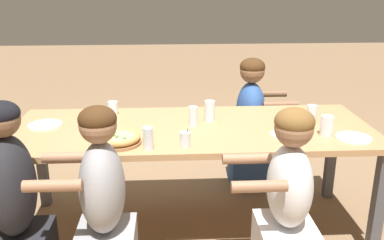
% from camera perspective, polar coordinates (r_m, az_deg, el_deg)
% --- Properties ---
extents(ground_plane, '(18.00, 18.00, 0.00)m').
position_cam_1_polar(ground_plane, '(3.26, 0.00, -14.13)').
color(ground_plane, '#896B4C').
rests_on(ground_plane, ground).
extents(dining_table, '(2.45, 0.94, 0.79)m').
position_cam_1_polar(dining_table, '(2.94, 0.00, -2.31)').
color(dining_table, tan).
rests_on(dining_table, ground).
extents(pizza_board_main, '(0.28, 0.28, 0.06)m').
position_cam_1_polar(pizza_board_main, '(2.65, -9.78, -2.49)').
color(pizza_board_main, '#996B42').
rests_on(pizza_board_main, dining_table).
extents(empty_plate_a, '(0.22, 0.22, 0.02)m').
position_cam_1_polar(empty_plate_a, '(2.89, 20.74, -2.23)').
color(empty_plate_a, white).
rests_on(empty_plate_a, dining_table).
extents(empty_plate_b, '(0.23, 0.23, 0.02)m').
position_cam_1_polar(empty_plate_b, '(3.10, -18.99, -0.61)').
color(empty_plate_b, white).
rests_on(empty_plate_b, dining_table).
extents(empty_plate_c, '(0.20, 0.20, 0.02)m').
position_cam_1_polar(empty_plate_c, '(2.92, -12.68, -1.21)').
color(empty_plate_c, white).
rests_on(empty_plate_c, dining_table).
extents(empty_plate_d, '(0.19, 0.19, 0.02)m').
position_cam_1_polar(empty_plate_d, '(2.82, 12.37, -1.93)').
color(empty_plate_d, white).
rests_on(empty_plate_d, dining_table).
extents(cocktail_glass_blue, '(0.07, 0.07, 0.11)m').
position_cam_1_polar(cocktail_glass_blue, '(2.57, -0.92, -2.68)').
color(cocktail_glass_blue, silver).
rests_on(cocktail_glass_blue, dining_table).
extents(drinking_glass_a, '(0.06, 0.06, 0.14)m').
position_cam_1_polar(drinking_glass_a, '(2.91, 0.15, 0.36)').
color(drinking_glass_a, silver).
rests_on(drinking_glass_a, dining_table).
extents(drinking_glass_b, '(0.08, 0.08, 0.13)m').
position_cam_1_polar(drinking_glass_b, '(2.87, 17.49, -0.91)').
color(drinking_glass_b, silver).
rests_on(drinking_glass_b, dining_table).
extents(drinking_glass_c, '(0.06, 0.06, 0.14)m').
position_cam_1_polar(drinking_glass_c, '(2.53, -5.87, -2.65)').
color(drinking_glass_c, silver).
rests_on(drinking_glass_c, dining_table).
extents(drinking_glass_d, '(0.07, 0.07, 0.12)m').
position_cam_1_polar(drinking_glass_d, '(3.12, 15.68, 0.71)').
color(drinking_glass_d, silver).
rests_on(drinking_glass_d, dining_table).
extents(drinking_glass_e, '(0.08, 0.08, 0.15)m').
position_cam_1_polar(drinking_glass_e, '(3.02, 2.36, 1.06)').
color(drinking_glass_e, silver).
rests_on(drinking_glass_e, dining_table).
extents(drinking_glass_f, '(0.07, 0.07, 0.10)m').
position_cam_1_polar(drinking_glass_f, '(3.21, -10.50, 1.56)').
color(drinking_glass_f, silver).
rests_on(drinking_glass_f, dining_table).
extents(diner_near_midleft, '(0.51, 0.40, 1.15)m').
position_cam_1_polar(diner_near_midleft, '(2.42, -11.67, -12.49)').
color(diner_near_midleft, '#99999E').
rests_on(diner_near_midleft, ground).
extents(diner_near_midright, '(0.51, 0.40, 1.13)m').
position_cam_1_polar(diner_near_midright, '(2.48, 12.50, -11.87)').
color(diner_near_midright, silver).
rests_on(diner_near_midright, ground).
extents(diner_near_left, '(0.51, 0.40, 1.19)m').
position_cam_1_polar(diner_near_left, '(2.53, -22.47, -11.92)').
color(diner_near_left, '#232328').
rests_on(diner_near_left, ground).
extents(diner_far_midright, '(0.51, 0.40, 1.13)m').
position_cam_1_polar(diner_far_midright, '(3.71, 7.76, -1.04)').
color(diner_far_midright, '#2D5193').
rests_on(diner_far_midright, ground).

